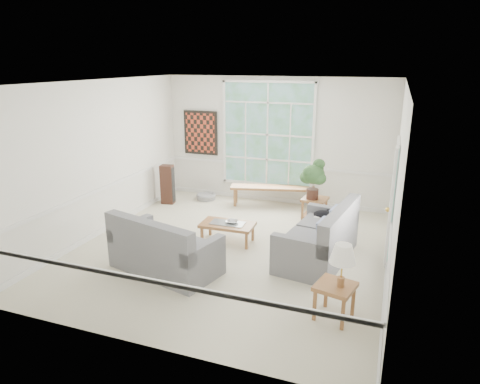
{
  "coord_description": "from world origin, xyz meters",
  "views": [
    {
      "loc": [
        2.62,
        -6.79,
        3.34
      ],
      "look_at": [
        0.1,
        0.2,
        1.05
      ],
      "focal_mm": 32.0,
      "sensor_mm": 36.0,
      "label": 1
    }
  ],
  "objects_px": {
    "loveseat_right": "(318,232)",
    "loveseat_front": "(165,243)",
    "coffee_table": "(228,233)",
    "side_table": "(334,301)",
    "end_table": "(314,209)"
  },
  "relations": [
    {
      "from": "loveseat_front",
      "to": "loveseat_right",
      "type": "bearing_deg",
      "value": 43.3
    },
    {
      "from": "end_table",
      "to": "loveseat_right",
      "type": "bearing_deg",
      "value": -78.36
    },
    {
      "from": "coffee_table",
      "to": "end_table",
      "type": "distance_m",
      "value": 2.19
    },
    {
      "from": "end_table",
      "to": "side_table",
      "type": "height_order",
      "value": "end_table"
    },
    {
      "from": "coffee_table",
      "to": "side_table",
      "type": "bearing_deg",
      "value": -41.65
    },
    {
      "from": "loveseat_right",
      "to": "loveseat_front",
      "type": "distance_m",
      "value": 2.6
    },
    {
      "from": "loveseat_front",
      "to": "end_table",
      "type": "xyz_separation_m",
      "value": [
        1.89,
        3.13,
        -0.23
      ]
    },
    {
      "from": "loveseat_right",
      "to": "end_table",
      "type": "height_order",
      "value": "loveseat_right"
    },
    {
      "from": "loveseat_front",
      "to": "side_table",
      "type": "height_order",
      "value": "loveseat_front"
    },
    {
      "from": "side_table",
      "to": "loveseat_right",
      "type": "bearing_deg",
      "value": 107.51
    },
    {
      "from": "loveseat_front",
      "to": "end_table",
      "type": "relative_size",
      "value": 3.52
    },
    {
      "from": "end_table",
      "to": "side_table",
      "type": "xyz_separation_m",
      "value": [
        0.93,
        -3.6,
        -0.0
      ]
    },
    {
      "from": "loveseat_right",
      "to": "end_table",
      "type": "xyz_separation_m",
      "value": [
        -0.39,
        1.89,
        -0.25
      ]
    },
    {
      "from": "coffee_table",
      "to": "side_table",
      "type": "relative_size",
      "value": 2.03
    },
    {
      "from": "loveseat_right",
      "to": "coffee_table",
      "type": "relative_size",
      "value": 1.83
    }
  ]
}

